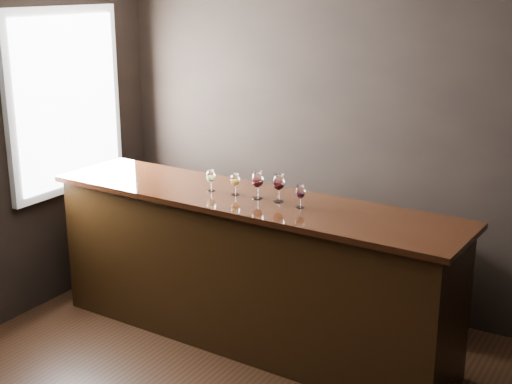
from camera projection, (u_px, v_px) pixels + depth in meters
The scene contains 9 objects.
room_shell at pixel (207, 149), 4.15m from camera, with size 5.02×4.52×2.81m.
bar_counter at pixel (249, 272), 5.55m from camera, with size 3.26×0.71×1.14m, color black.
bar_top at pixel (249, 200), 5.38m from camera, with size 3.37×0.78×0.04m, color black.
back_bar_shelf at pixel (312, 261), 6.25m from camera, with size 2.17×0.40×0.78m, color black.
glass_white at pixel (211, 177), 5.50m from camera, with size 0.07×0.07×0.17m.
glass_amber at pixel (235, 180), 5.40m from camera, with size 0.07×0.07×0.17m.
glass_red_a at pixel (258, 180), 5.30m from camera, with size 0.09×0.09×0.21m.
glass_red_b at pixel (279, 183), 5.22m from camera, with size 0.09×0.09×0.21m.
glass_red_c at pixel (300, 192), 5.09m from camera, with size 0.07×0.07×0.17m.
Camera 1 is at (2.09, -3.22, 2.75)m, focal length 50.00 mm.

